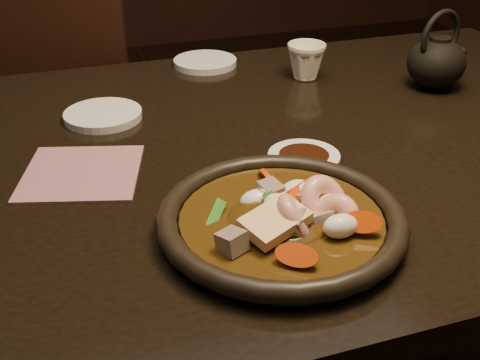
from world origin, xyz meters
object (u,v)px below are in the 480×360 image
object	(u,v)px
chair	(60,136)
plate	(281,221)
table	(222,189)
teapot	(437,60)
tea_cup	(306,60)

from	to	relation	value
chair	plate	xyz separation A→B (m)	(0.24, -0.91, 0.26)
table	plate	size ratio (longest dim) A/B	5.23
chair	teapot	size ratio (longest dim) A/B	6.25
tea_cup	table	bearing A→B (deg)	-135.83
chair	plate	size ratio (longest dim) A/B	3.03
tea_cup	teapot	distance (m)	0.25
plate	tea_cup	distance (m)	0.55
tea_cup	teapot	bearing A→B (deg)	-30.82
chair	tea_cup	xyz separation A→B (m)	(0.49, -0.42, 0.28)
tea_cup	teapot	xyz separation A→B (m)	(0.21, -0.13, 0.02)
tea_cup	teapot	size ratio (longest dim) A/B	0.52
table	chair	size ratio (longest dim) A/B	1.73
plate	teapot	world-z (taller)	teapot
chair	teapot	world-z (taller)	chair
table	plate	xyz separation A→B (m)	(0.00, -0.25, 0.09)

